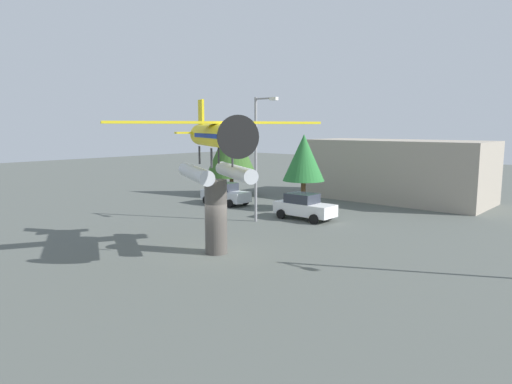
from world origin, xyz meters
The scene contains 9 objects.
ground_plane centered at (0.00, 0.00, 0.00)m, with size 140.00×140.00×0.00m, color #515651.
display_pedestal centered at (0.00, 0.00, 1.84)m, with size 1.10×1.10×3.68m, color #4C4742.
floatplane_monument centered at (0.11, -0.06, 5.35)m, with size 7.09×9.65×4.00m.
car_near_silver centered at (-10.05, 10.66, 0.88)m, with size 4.20×2.02×1.76m.
car_mid_white centered at (-1.66, 9.87, 0.88)m, with size 4.20×2.02×1.76m.
streetlight_primary centered at (-3.47, 7.16, 4.70)m, with size 1.84×0.28×8.12m.
storefront_building centered at (-0.59, 22.00, 2.57)m, with size 14.93×6.64×5.13m, color #9E9384.
tree_west centered at (-13.21, 14.68, 4.38)m, with size 4.74×4.74×7.02m.
tree_east centered at (-3.79, 12.77, 3.94)m, with size 3.14×3.14×5.71m.
Camera 1 is at (16.12, -15.43, 6.22)m, focal length 32.21 mm.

